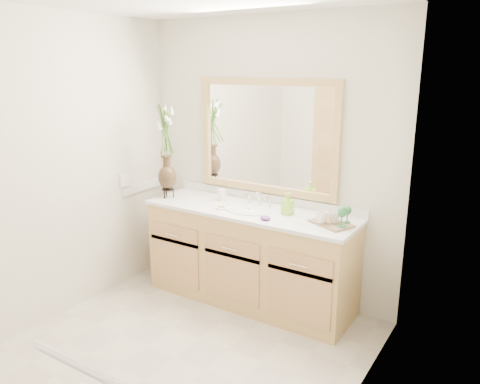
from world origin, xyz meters
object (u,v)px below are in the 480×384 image
Objects in this scene: tumbler at (222,195)px; tray at (331,224)px; flower_vase at (166,138)px; soap_bottle at (288,205)px.

tray is at bearing -5.49° from tumbler.
flower_vase is 8.13× the size of tumbler.
tumbler is at bearing -160.54° from tray.
flower_vase reaches higher than tray.
flower_vase is at bearing -152.10° from tray.
flower_vase is 2.59× the size of tray.
tumbler is (0.47, 0.18, -0.49)m from flower_vase.
flower_vase is 4.96× the size of soap_bottle.
flower_vase is 0.70m from tumbler.
soap_bottle is (0.68, -0.05, 0.03)m from tumbler.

